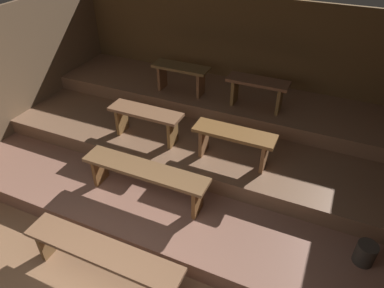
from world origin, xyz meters
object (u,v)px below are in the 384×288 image
bench_upper_left (181,73)px  bench_upper_right (258,87)px  bench_lower_center (145,174)px  bench_middle_right (234,139)px  bench_floor_center (103,255)px  pail_lower (365,253)px  bench_middle_left (146,117)px

bench_upper_left → bench_upper_right: size_ratio=1.00×
bench_lower_center → bench_middle_right: size_ratio=1.53×
bench_floor_center → bench_upper_left: (-0.58, 3.20, 0.69)m
bench_middle_right → bench_upper_left: (-1.35, 1.17, 0.23)m
bench_lower_center → pail_lower: (2.69, 0.07, -0.25)m
bench_middle_right → bench_upper_right: size_ratio=1.16×
bench_upper_left → pail_lower: bearing=-32.4°
bench_floor_center → bench_lower_center: 1.15m
bench_lower_center → pail_lower: bench_lower_center is taller
bench_lower_center → bench_middle_right: bench_middle_right is taller
pail_lower → bench_middle_left: bearing=165.3°
bench_floor_center → bench_middle_left: bench_middle_left is taller
bench_lower_center → bench_middle_right: (0.88, 0.91, 0.22)m
bench_lower_center → bench_upper_right: bench_upper_right is taller
bench_floor_center → bench_upper_left: bench_upper_left is taller
bench_floor_center → bench_lower_center: (-0.10, 1.12, 0.24)m
bench_middle_right → bench_upper_left: bench_upper_left is taller
bench_floor_center → bench_upper_left: bearing=100.3°
bench_middle_left → bench_middle_right: bearing=0.0°
bench_lower_center → bench_upper_left: (-0.48, 2.08, 0.45)m
bench_floor_center → bench_lower_center: size_ratio=1.09×
bench_upper_left → pail_lower: size_ratio=3.64×
bench_floor_center → bench_middle_right: bearing=69.0°
pail_lower → bench_middle_right: bearing=155.3°
bench_middle_right → bench_floor_center: bearing=-111.0°
pail_lower → bench_floor_center: bearing=-155.4°
bench_upper_right → pail_lower: (1.83, -2.01, -0.70)m
bench_floor_center → bench_middle_right: (0.78, 2.02, 0.46)m
bench_upper_left → bench_upper_right: same height
bench_middle_left → bench_upper_right: size_ratio=1.16×
bench_floor_center → pail_lower: bearing=24.6°
bench_floor_center → bench_upper_right: size_ratio=1.93×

